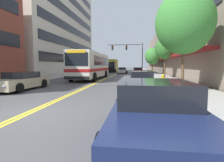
% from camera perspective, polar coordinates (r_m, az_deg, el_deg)
% --- Properties ---
extents(ground_plane, '(240.00, 240.00, 0.00)m').
position_cam_1_polar(ground_plane, '(42.95, 2.53, 2.80)').
color(ground_plane, '#4C4C4F').
extents(sidewalk_left, '(3.49, 106.00, 0.18)m').
position_cam_1_polar(sidewalk_left, '(44.20, -6.87, 2.95)').
color(sidewalk_left, '#9E9B96').
rests_on(sidewalk_left, ground_plane).
extents(sidewalk_right, '(3.49, 106.00, 0.18)m').
position_cam_1_polar(sidewalk_right, '(42.91, 12.22, 2.80)').
color(sidewalk_right, '#9E9B96').
rests_on(sidewalk_right, ground_plane).
extents(centre_line, '(0.34, 106.00, 0.01)m').
position_cam_1_polar(centre_line, '(42.95, 2.53, 2.80)').
color(centre_line, yellow).
rests_on(centre_line, ground_plane).
extents(office_tower_left, '(12.08, 30.16, 24.17)m').
position_cam_1_polar(office_tower_left, '(42.27, -20.59, 18.97)').
color(office_tower_left, beige).
rests_on(office_tower_left, ground_plane).
extents(storefront_row_right, '(9.10, 68.00, 10.42)m').
position_cam_1_polar(storefront_row_right, '(43.89, 20.26, 9.34)').
color(storefront_row_right, gray).
rests_on(storefront_row_right, ground_plane).
extents(city_bus, '(2.92, 11.77, 3.27)m').
position_cam_1_polar(city_bus, '(22.89, -6.61, 5.36)').
color(city_bus, silver).
rests_on(city_bus, ground_plane).
extents(car_champagne_parked_left_near, '(1.97, 4.15, 1.39)m').
position_cam_1_polar(car_champagne_parked_left_near, '(39.59, -4.32, 3.52)').
color(car_champagne_parked_left_near, beige).
rests_on(car_champagne_parked_left_near, ground_plane).
extents(car_beige_parked_left_mid, '(2.16, 4.92, 1.28)m').
position_cam_1_polar(car_beige_parked_left_mid, '(14.16, -27.62, -0.06)').
color(car_beige_parked_left_mid, '#BCAD89').
rests_on(car_beige_parked_left_mid, ground_plane).
extents(car_navy_parked_right_foreground, '(2.13, 4.60, 1.37)m').
position_cam_1_polar(car_navy_parked_right_foreground, '(4.22, 13.92, -10.13)').
color(car_navy_parked_right_foreground, '#19234C').
rests_on(car_navy_parked_right_foreground, ground_plane).
extents(car_black_parked_right_mid, '(2.01, 4.19, 1.32)m').
position_cam_1_polar(car_black_parked_right_mid, '(12.64, 9.72, -0.06)').
color(car_black_parked_right_mid, black).
rests_on(car_black_parked_right_mid, ground_plane).
extents(car_red_parked_right_far, '(2.13, 4.87, 1.31)m').
position_cam_1_polar(car_red_parked_right_far, '(36.64, 8.35, 3.32)').
color(car_red_parked_right_far, maroon).
rests_on(car_red_parked_right_far, ground_plane).
extents(car_silver_moving_lead, '(2.00, 4.83, 1.32)m').
position_cam_1_polar(car_silver_moving_lead, '(37.28, 3.43, 3.39)').
color(car_silver_moving_lead, '#B7B7BC').
rests_on(car_silver_moving_lead, ground_plane).
extents(box_truck, '(2.61, 7.87, 3.29)m').
position_cam_1_polar(box_truck, '(45.74, 0.06, 5.03)').
color(box_truck, black).
rests_on(box_truck, ground_plane).
extents(traffic_signal_mast, '(7.34, 0.38, 6.33)m').
position_cam_1_polar(traffic_signal_mast, '(36.59, 5.86, 9.52)').
color(traffic_signal_mast, '#47474C').
rests_on(traffic_signal_mast, ground_plane).
extents(street_tree_right_near, '(3.57, 3.57, 6.18)m').
position_cam_1_polar(street_tree_right_near, '(12.31, 22.56, 17.18)').
color(street_tree_right_near, brown).
rests_on(street_tree_right_near, sidewalk_right).
extents(street_tree_right_mid, '(2.57, 2.57, 5.16)m').
position_cam_1_polar(street_tree_right_mid, '(24.00, 16.98, 10.09)').
color(street_tree_right_mid, brown).
rests_on(street_tree_right_mid, sidewalk_right).
extents(street_tree_right_far, '(2.71, 2.71, 4.73)m').
position_cam_1_polar(street_tree_right_far, '(32.95, 13.07, 7.89)').
color(street_tree_right_far, brown).
rests_on(street_tree_right_far, sidewalk_right).
extents(fire_hydrant, '(0.32, 0.24, 0.87)m').
position_cam_1_polar(fire_hydrant, '(13.84, 16.27, 0.23)').
color(fire_hydrant, yellow).
rests_on(fire_hydrant, sidewalk_right).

